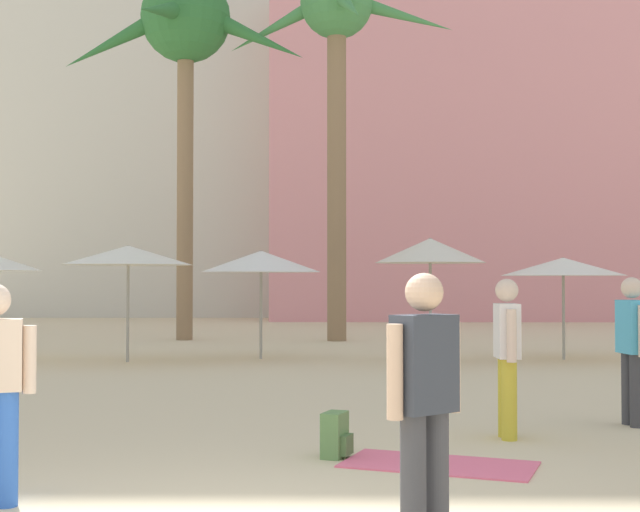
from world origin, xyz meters
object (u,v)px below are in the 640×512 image
cafe_umbrella_0 (430,251)px  person_far_left (425,396)px  cafe_umbrella_2 (261,262)px  beach_towel (439,464)px  backpack (336,436)px  palm_tree_far_left (337,39)px  person_mid_right (632,344)px  palm_tree_center (184,35)px  cafe_umbrella_5 (128,255)px  cafe_umbrella_3 (563,267)px  person_near_left (507,351)px

cafe_umbrella_0 → person_far_left: cafe_umbrella_0 is taller
cafe_umbrella_2 → person_far_left: cafe_umbrella_2 is taller
cafe_umbrella_0 → beach_towel: size_ratio=1.49×
backpack → palm_tree_far_left: bearing=110.0°
beach_towel → person_mid_right: (2.45, 2.16, 0.91)m
palm_tree_center → cafe_umbrella_5: (-0.01, -6.57, -6.33)m
palm_tree_far_left → cafe_umbrella_2: 8.52m
cafe_umbrella_3 → person_mid_right: 8.56m
person_near_left → beach_towel: bearing=-122.5°
person_far_left → person_mid_right: size_ratio=1.01×
cafe_umbrella_5 → person_near_left: bearing=-55.1°
palm_tree_center → cafe_umbrella_5: 9.12m
palm_tree_far_left → cafe_umbrella_2: (-1.63, -5.57, -6.24)m
cafe_umbrella_5 → backpack: size_ratio=6.20×
palm_tree_far_left → backpack: (-0.11, -15.82, -8.07)m
palm_tree_far_left → cafe_umbrella_0: bearing=-73.7°
cafe_umbrella_0 → palm_tree_center: bearing=132.9°
cafe_umbrella_0 → cafe_umbrella_2: (-3.47, 0.71, -0.20)m
backpack → cafe_umbrella_5: bearing=133.9°
palm_tree_far_left → person_near_left: 16.63m
cafe_umbrella_2 → person_mid_right: bearing=-59.8°
palm_tree_center → person_far_left: size_ratio=6.04×
person_near_left → cafe_umbrella_3: bearing=72.7°
palm_tree_far_left → cafe_umbrella_0: size_ratio=4.12×
cafe_umbrella_5 → person_far_left: size_ratio=1.54×
palm_tree_far_left → beach_towel: 18.16m
cafe_umbrella_3 → person_near_left: bearing=-108.0°
palm_tree_center → cafe_umbrella_5: palm_tree_center is taller
person_mid_right → cafe_umbrella_5: bearing=126.7°
cafe_umbrella_2 → person_near_left: size_ratio=1.51×
palm_tree_far_left → palm_tree_center: size_ratio=1.01×
backpack → person_far_left: size_ratio=0.25×
palm_tree_center → person_near_left: size_ratio=6.14×
person_near_left → person_far_left: 3.96m
cafe_umbrella_2 → person_near_left: 9.89m
cafe_umbrella_0 → backpack: size_ratio=5.94×
person_far_left → person_mid_right: (2.83, 4.58, -0.01)m
cafe_umbrella_2 → cafe_umbrella_0: bearing=-11.5°
cafe_umbrella_0 → cafe_umbrella_5: bearing=-179.8°
cafe_umbrella_3 → palm_tree_far_left: bearing=129.8°
person_near_left → palm_tree_far_left: bearing=97.2°
palm_tree_center → cafe_umbrella_2: (2.62, -5.84, -6.44)m
cafe_umbrella_2 → backpack: bearing=-81.6°
cafe_umbrella_3 → backpack: cafe_umbrella_3 is taller
palm_tree_center → cafe_umbrella_2: size_ratio=4.06×
beach_towel → person_near_left: 1.84m
person_mid_right → backpack: bearing=-159.1°
cafe_umbrella_3 → cafe_umbrella_5: size_ratio=0.99×
cafe_umbrella_3 → cafe_umbrella_5: 8.97m
backpack → person_far_left: bearing=-58.5°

